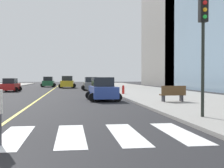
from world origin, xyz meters
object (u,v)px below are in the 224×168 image
Objects in this scene: car_blue_fifth at (103,90)px; traffic_light_near_corner at (203,34)px; car_red_second at (11,85)px; fire_hydrant at (123,90)px; park_bench at (173,94)px; car_yellow_fourth at (67,82)px; car_green_nearest at (48,82)px; car_gray_third at (91,84)px.

car_blue_fifth is 0.83× the size of traffic_light_near_corner.
car_red_second is at bearing -64.08° from traffic_light_near_corner.
fire_hydrant is at bearing -115.81° from car_blue_fifth.
car_red_second is 0.92× the size of car_blue_fifth.
car_yellow_fourth is at bearing 11.25° from park_bench.
fire_hydrant is at bearing -88.78° from traffic_light_near_corner.
car_green_nearest is 6.80m from car_yellow_fourth.
fire_hydrant is at bearing 7.50° from park_bench.
park_bench is at bearing -79.93° from fire_hydrant.
traffic_light_near_corner is 5.75× the size of fire_hydrant.
car_gray_third is 0.90× the size of car_yellow_fourth.
fire_hydrant is (-1.79, 10.06, -0.11)m from park_bench.
car_green_nearest reaches higher than fire_hydrant.
park_bench is (14.82, -19.68, -0.11)m from car_red_second.
car_gray_third reaches higher than fire_hydrant.
park_bench is at bearing 100.59° from car_gray_third.
car_blue_fifth is 4.76× the size of fire_hydrant.
car_green_nearest is 0.93× the size of car_yellow_fourth.
park_bench is at bearing 106.34° from car_yellow_fourth.
fire_hydrant is (2.79, 6.41, -0.29)m from car_blue_fifth.
park_bench is 10.22m from fire_hydrant.
car_yellow_fourth reaches higher than car_gray_third.
traffic_light_near_corner is at bearing 101.65° from car_yellow_fourth.
park_bench is (4.36, -21.88, -0.18)m from car_gray_third.
car_gray_third is 0.82× the size of traffic_light_near_corner.
car_blue_fifth is at bearing -113.50° from fire_hydrant.
car_green_nearest is at bearing 80.85° from car_red_second.
car_yellow_fourth reaches higher than car_blue_fifth.
traffic_light_near_corner reaches higher than car_gray_third.
car_gray_third is at bearing -84.34° from traffic_light_near_corner.
car_red_second is at bearing 34.39° from park_bench.
car_gray_third is 0.99× the size of car_blue_fifth.
car_green_nearest is 4.85× the size of fire_hydrant.
car_blue_fifth is at bearing -55.30° from car_red_second.
car_blue_fifth reaches higher than park_bench.
traffic_light_near_corner reaches higher than fire_hydrant.
car_gray_third is at bearing 8.69° from park_bench.
car_gray_third is 30.07m from traffic_light_near_corner.
car_green_nearest is at bearing 14.40° from park_bench.
car_blue_fifth is 2.32× the size of park_bench.
traffic_light_near_corner is at bearing 94.99° from car_gray_third.
traffic_light_near_corner is 2.81× the size of park_bench.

